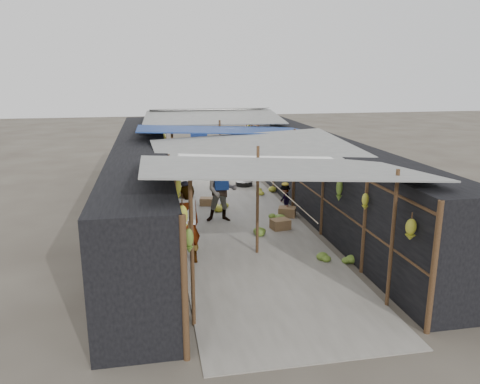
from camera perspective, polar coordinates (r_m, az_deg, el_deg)
ground at (r=8.74m, az=6.60°, el=-14.63°), size 80.00×80.00×0.00m
aisle_slab at (r=14.60m, az=-0.96°, el=-2.38°), size 3.60×16.00×0.02m
stall_left at (r=14.12m, az=-11.85°, el=1.51°), size 1.40×15.00×2.30m
stall_right at (r=15.00m, az=9.25°, el=2.38°), size 1.40×15.00×2.30m
crate_near at (r=12.99m, az=4.93°, el=-3.96°), size 0.55×0.47×0.29m
crate_mid at (r=14.11m, az=5.76°, el=-2.47°), size 0.61×0.56×0.30m
crate_back at (r=15.26m, az=-4.11°, el=-1.19°), size 0.48×0.42×0.26m
black_basin at (r=17.83m, az=0.49°, el=1.02°), size 0.65×0.65×0.19m
vendor_elderly at (r=10.48m, az=-6.56°, el=-4.02°), size 0.80×0.69×1.87m
shopper_blue at (r=13.44m, az=-2.27°, el=0.18°), size 0.98×0.80×1.85m
vendor_seated at (r=14.33m, az=5.49°, el=-0.88°), size 0.37×0.61×0.92m
market_canopy at (r=14.45m, az=-1.14°, el=7.18°), size 5.62×15.20×2.77m
hanging_bananas at (r=14.11m, az=-2.01°, el=3.86°), size 3.96×14.10×0.82m
floor_bananas at (r=14.95m, az=-1.19°, el=-1.38°), size 4.03×9.26×0.35m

